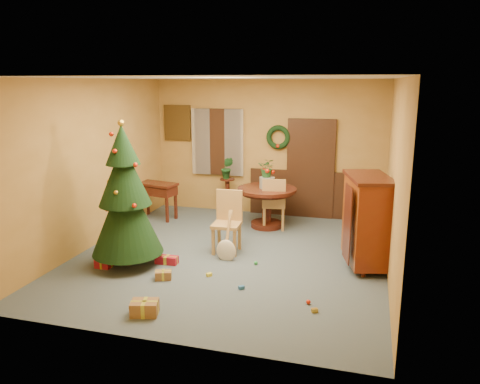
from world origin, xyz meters
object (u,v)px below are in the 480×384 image
(dining_table, at_px, (267,200))
(sideboard, at_px, (367,218))
(writing_desk, at_px, (157,192))
(christmas_tree, at_px, (125,198))
(chair_near, at_px, (228,219))

(dining_table, xyz_separation_m, sideboard, (1.93, -1.57, 0.22))
(dining_table, relative_size, writing_desk, 1.24)
(christmas_tree, relative_size, sideboard, 1.58)
(chair_near, distance_m, sideboard, 2.29)
(chair_near, xyz_separation_m, writing_desk, (-2.02, 1.47, 0.02))
(dining_table, xyz_separation_m, christmas_tree, (-1.69, -2.52, 0.53))
(dining_table, height_order, sideboard, sideboard)
(chair_near, relative_size, sideboard, 0.72)
(dining_table, bearing_deg, christmas_tree, -123.81)
(christmas_tree, bearing_deg, chair_near, 37.57)
(chair_near, distance_m, christmas_tree, 1.77)
(chair_near, bearing_deg, dining_table, 76.76)
(dining_table, bearing_deg, chair_near, -103.24)
(writing_desk, bearing_deg, dining_table, 0.68)
(dining_table, height_order, writing_desk, dining_table)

